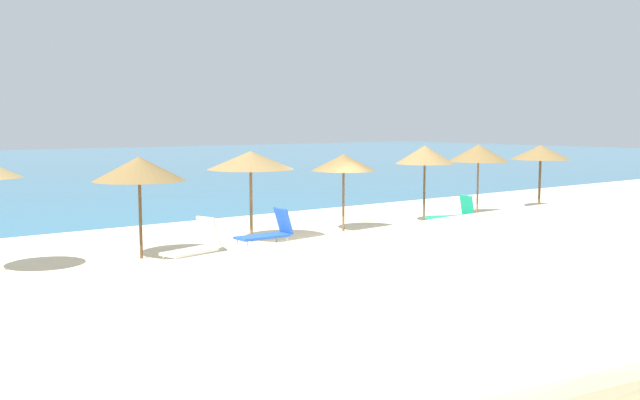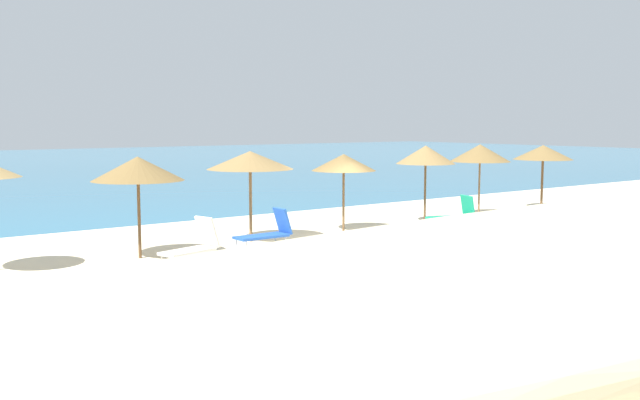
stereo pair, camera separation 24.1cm
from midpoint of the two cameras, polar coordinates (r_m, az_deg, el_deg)
ground_plane at (r=21.25m, az=2.13°, el=-3.42°), size 160.00×160.00×0.00m
beach_umbrella_2 at (r=19.13m, az=-14.54°, el=2.41°), size 2.39×2.39×2.67m
beach_umbrella_3 at (r=21.30m, az=-5.86°, el=3.15°), size 2.57×2.57×2.70m
beach_umbrella_4 at (r=23.21m, az=1.59°, el=3.00°), size 2.09×2.09×2.53m
beach_umbrella_5 at (r=25.35m, az=8.06°, el=3.58°), size 2.07×2.07×2.74m
beach_umbrella_6 at (r=27.68m, az=12.25°, el=3.67°), size 2.27×2.27×2.72m
beach_umbrella_7 at (r=30.68m, az=16.93°, el=3.64°), size 2.39×2.39×2.62m
lounge_chair_0 at (r=24.79m, az=10.35°, el=-1.12°), size 1.69×1.04×1.06m
lounge_chair_1 at (r=18.45m, az=-10.21°, el=-3.55°), size 1.66×0.99×1.14m
lounge_chair_2 at (r=20.29m, az=-4.45°, el=-2.55°), size 1.63×0.62×1.12m
beach_ball at (r=25.03m, az=16.25°, el=-1.79°), size 0.35×0.35×0.35m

